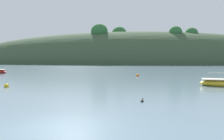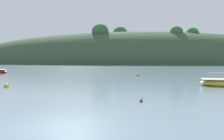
% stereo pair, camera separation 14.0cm
% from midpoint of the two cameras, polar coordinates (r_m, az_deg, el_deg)
% --- Properties ---
extents(ground_plane, '(400.00, 400.00, 0.00)m').
position_cam_midpoint_polar(ground_plane, '(10.23, -13.28, -12.94)').
color(ground_plane, slate).
extents(far_shoreline_hill, '(150.00, 36.00, 28.24)m').
position_cam_midpoint_polar(far_shoreline_hill, '(97.36, 4.45, 1.52)').
color(far_shoreline_hill, '#384C33').
rests_on(far_shoreline_hill, ground).
extents(mooring_buoy_channel, '(0.44, 0.44, 0.54)m').
position_cam_midpoint_polar(mooring_buoy_channel, '(35.07, 5.99, -1.28)').
color(mooring_buoy_channel, orange).
rests_on(mooring_buoy_channel, ground).
extents(mooring_buoy_inner, '(0.44, 0.44, 0.54)m').
position_cam_midpoint_polar(mooring_buoy_inner, '(24.48, -23.86, -3.45)').
color(mooring_buoy_inner, yellow).
rests_on(mooring_buoy_inner, ground).
extents(duck_lone_left, '(0.26, 0.42, 0.24)m').
position_cam_midpoint_polar(duck_lone_left, '(15.35, 6.88, -7.26)').
color(duck_lone_left, '#2D2823').
rests_on(duck_lone_left, ground).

